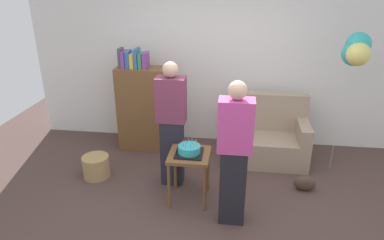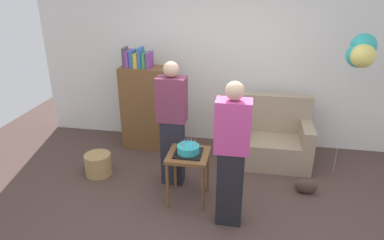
{
  "view_description": "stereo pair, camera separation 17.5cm",
  "coord_description": "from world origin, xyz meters",
  "px_view_note": "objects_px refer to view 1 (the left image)",
  "views": [
    {
      "loc": [
        0.25,
        -3.29,
        2.57
      ],
      "look_at": [
        -0.25,
        0.52,
        0.95
      ],
      "focal_mm": 32.52,
      "sensor_mm": 36.0,
      "label": 1
    },
    {
      "loc": [
        0.42,
        -3.27,
        2.57
      ],
      "look_at": [
        -0.25,
        0.52,
        0.95
      ],
      "focal_mm": 32.52,
      "sensor_mm": 36.0,
      "label": 2
    }
  ],
  "objects_px": {
    "person_holding_cake": "(234,154)",
    "handbag": "(305,183)",
    "side_table": "(189,161)",
    "birthday_cake": "(189,150)",
    "balloon_bunch": "(357,51)",
    "wicker_basket": "(96,166)",
    "couch": "(268,138)",
    "bookshelf": "(144,107)",
    "person_blowing_candles": "(172,124)"
  },
  "relations": [
    {
      "from": "couch",
      "to": "bookshelf",
      "type": "relative_size",
      "value": 0.69
    },
    {
      "from": "side_table",
      "to": "wicker_basket",
      "type": "xyz_separation_m",
      "value": [
        -1.33,
        0.35,
        -0.38
      ]
    },
    {
      "from": "person_holding_cake",
      "to": "handbag",
      "type": "height_order",
      "value": "person_holding_cake"
    },
    {
      "from": "birthday_cake",
      "to": "balloon_bunch",
      "type": "height_order",
      "value": "balloon_bunch"
    },
    {
      "from": "person_holding_cake",
      "to": "handbag",
      "type": "distance_m",
      "value": 1.37
    },
    {
      "from": "couch",
      "to": "birthday_cake",
      "type": "relative_size",
      "value": 3.44
    },
    {
      "from": "wicker_basket",
      "to": "balloon_bunch",
      "type": "relative_size",
      "value": 0.19
    },
    {
      "from": "bookshelf",
      "to": "handbag",
      "type": "relative_size",
      "value": 5.66
    },
    {
      "from": "bookshelf",
      "to": "person_blowing_candles",
      "type": "xyz_separation_m",
      "value": [
        0.6,
        -0.94,
        0.14
      ]
    },
    {
      "from": "person_holding_cake",
      "to": "wicker_basket",
      "type": "height_order",
      "value": "person_holding_cake"
    },
    {
      "from": "couch",
      "to": "balloon_bunch",
      "type": "bearing_deg",
      "value": -10.89
    },
    {
      "from": "person_blowing_candles",
      "to": "balloon_bunch",
      "type": "bearing_deg",
      "value": 14.56
    },
    {
      "from": "person_blowing_candles",
      "to": "person_holding_cake",
      "type": "height_order",
      "value": "same"
    },
    {
      "from": "birthday_cake",
      "to": "balloon_bunch",
      "type": "relative_size",
      "value": 0.17
    },
    {
      "from": "handbag",
      "to": "side_table",
      "type": "bearing_deg",
      "value": -165.45
    },
    {
      "from": "person_holding_cake",
      "to": "wicker_basket",
      "type": "xyz_separation_m",
      "value": [
        -1.85,
        0.68,
        -0.68
      ]
    },
    {
      "from": "person_holding_cake",
      "to": "person_blowing_candles",
      "type": "bearing_deg",
      "value": -24.31
    },
    {
      "from": "wicker_basket",
      "to": "handbag",
      "type": "bearing_deg",
      "value": 0.58
    },
    {
      "from": "person_blowing_candles",
      "to": "handbag",
      "type": "height_order",
      "value": "person_blowing_candles"
    },
    {
      "from": "birthday_cake",
      "to": "person_holding_cake",
      "type": "relative_size",
      "value": 0.2
    },
    {
      "from": "bookshelf",
      "to": "handbag",
      "type": "bearing_deg",
      "value": -21.65
    },
    {
      "from": "side_table",
      "to": "birthday_cake",
      "type": "xyz_separation_m",
      "value": [
        0.0,
        0.0,
        0.15
      ]
    },
    {
      "from": "bookshelf",
      "to": "balloon_bunch",
      "type": "xyz_separation_m",
      "value": [
        2.84,
        -0.32,
        1.0
      ]
    },
    {
      "from": "person_holding_cake",
      "to": "birthday_cake",
      "type": "bearing_deg",
      "value": -16.1
    },
    {
      "from": "wicker_basket",
      "to": "bookshelf",
      "type": "bearing_deg",
      "value": 64.34
    },
    {
      "from": "wicker_basket",
      "to": "person_blowing_candles",
      "type": "bearing_deg",
      "value": 0.36
    },
    {
      "from": "bookshelf",
      "to": "side_table",
      "type": "xyz_separation_m",
      "value": [
        0.87,
        -1.29,
        -0.16
      ]
    },
    {
      "from": "person_blowing_candles",
      "to": "handbag",
      "type": "distance_m",
      "value": 1.86
    },
    {
      "from": "person_blowing_candles",
      "to": "handbag",
      "type": "xyz_separation_m",
      "value": [
        1.71,
        0.02,
        -0.73
      ]
    },
    {
      "from": "handbag",
      "to": "balloon_bunch",
      "type": "relative_size",
      "value": 0.15
    },
    {
      "from": "couch",
      "to": "person_blowing_candles",
      "type": "relative_size",
      "value": 0.67
    },
    {
      "from": "person_holding_cake",
      "to": "side_table",
      "type": "bearing_deg",
      "value": -16.09
    },
    {
      "from": "couch",
      "to": "bookshelf",
      "type": "distance_m",
      "value": 1.93
    },
    {
      "from": "person_holding_cake",
      "to": "bookshelf",
      "type": "bearing_deg",
      "value": -32.69
    },
    {
      "from": "bookshelf",
      "to": "balloon_bunch",
      "type": "height_order",
      "value": "balloon_bunch"
    },
    {
      "from": "birthday_cake",
      "to": "person_blowing_candles",
      "type": "xyz_separation_m",
      "value": [
        -0.27,
        0.35,
        0.16
      ]
    },
    {
      "from": "wicker_basket",
      "to": "balloon_bunch",
      "type": "height_order",
      "value": "balloon_bunch"
    },
    {
      "from": "person_blowing_candles",
      "to": "person_holding_cake",
      "type": "relative_size",
      "value": 1.0
    },
    {
      "from": "bookshelf",
      "to": "handbag",
      "type": "height_order",
      "value": "bookshelf"
    },
    {
      "from": "couch",
      "to": "wicker_basket",
      "type": "height_order",
      "value": "couch"
    },
    {
      "from": "couch",
      "to": "handbag",
      "type": "relative_size",
      "value": 3.93
    },
    {
      "from": "person_blowing_candles",
      "to": "birthday_cake",
      "type": "bearing_deg",
      "value": -53.4
    },
    {
      "from": "bookshelf",
      "to": "side_table",
      "type": "distance_m",
      "value": 1.57
    },
    {
      "from": "bookshelf",
      "to": "wicker_basket",
      "type": "xyz_separation_m",
      "value": [
        -0.45,
        -0.95,
        -0.54
      ]
    },
    {
      "from": "balloon_bunch",
      "to": "wicker_basket",
      "type": "bearing_deg",
      "value": -169.27
    },
    {
      "from": "person_blowing_candles",
      "to": "person_holding_cake",
      "type": "bearing_deg",
      "value": -41.89
    },
    {
      "from": "person_holding_cake",
      "to": "couch",
      "type": "bearing_deg",
      "value": -91.6
    },
    {
      "from": "couch",
      "to": "side_table",
      "type": "bearing_deg",
      "value": -131.29
    },
    {
      "from": "birthday_cake",
      "to": "balloon_bunch",
      "type": "distance_m",
      "value": 2.42
    },
    {
      "from": "balloon_bunch",
      "to": "person_holding_cake",
      "type": "bearing_deg",
      "value": -137.95
    }
  ]
}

